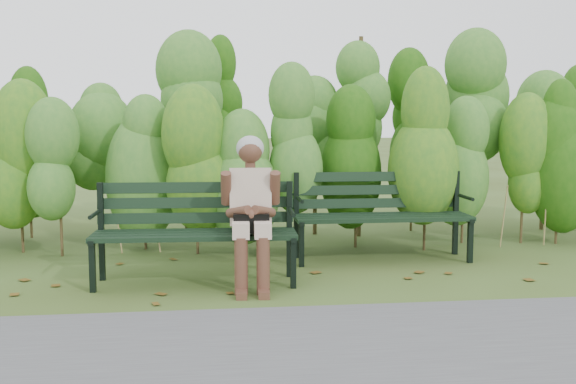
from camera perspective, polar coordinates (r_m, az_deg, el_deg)
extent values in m
plane|color=#384618|center=(6.12, 0.40, -7.36)|extent=(80.00, 80.00, 0.00)
cube|color=#474749|center=(4.04, 4.53, -14.66)|extent=(60.00, 2.50, 0.01)
cylinder|color=#47381E|center=(7.54, -22.21, -2.13)|extent=(0.03, 0.03, 0.80)
ellipsoid|color=#2F6C1F|center=(7.48, -22.42, 2.73)|extent=(0.64, 0.64, 1.44)
cylinder|color=#47381E|center=(7.40, -17.64, -2.10)|extent=(0.03, 0.03, 0.80)
ellipsoid|color=#2F6C1F|center=(7.34, -17.80, 2.85)|extent=(0.64, 0.64, 1.44)
cylinder|color=#47381E|center=(7.31, -12.92, -2.06)|extent=(0.03, 0.03, 0.80)
ellipsoid|color=#2F6C1F|center=(7.25, -13.04, 2.95)|extent=(0.64, 0.64, 1.44)
cylinder|color=#47381E|center=(7.27, -8.11, -2.01)|extent=(0.03, 0.03, 0.80)
ellipsoid|color=#2F6C1F|center=(7.21, -8.19, 3.03)|extent=(0.64, 0.64, 1.44)
cylinder|color=#47381E|center=(7.28, -3.30, -1.94)|extent=(0.03, 0.03, 0.80)
ellipsoid|color=#2F6C1F|center=(7.22, -3.33, 3.09)|extent=(0.64, 0.64, 1.44)
cylinder|color=#47381E|center=(7.35, 1.47, -1.86)|extent=(0.03, 0.03, 0.80)
ellipsoid|color=#2F6C1F|center=(7.28, 1.49, 3.13)|extent=(0.64, 0.64, 1.44)
cylinder|color=#47381E|center=(7.46, 6.13, -1.77)|extent=(0.03, 0.03, 0.80)
ellipsoid|color=#2F6C1F|center=(7.40, 6.19, 3.14)|extent=(0.64, 0.64, 1.44)
cylinder|color=#47381E|center=(7.62, 10.61, -1.67)|extent=(0.03, 0.03, 0.80)
ellipsoid|color=#2F6C1F|center=(7.56, 10.71, 3.14)|extent=(0.64, 0.64, 1.44)
cylinder|color=#47381E|center=(7.83, 14.89, -1.57)|extent=(0.03, 0.03, 0.80)
ellipsoid|color=#2F6C1F|center=(7.77, 15.03, 3.12)|extent=(0.64, 0.64, 1.44)
cylinder|color=#47381E|center=(8.07, 18.93, -1.46)|extent=(0.03, 0.03, 0.80)
ellipsoid|color=#2F6C1F|center=(8.02, 19.09, 3.08)|extent=(0.64, 0.64, 1.44)
cylinder|color=#47381E|center=(8.36, 22.70, -1.35)|extent=(0.03, 0.03, 0.80)
ellipsoid|color=#2F6C1F|center=(8.30, 22.89, 3.03)|extent=(0.64, 0.64, 1.44)
cylinder|color=#47381E|center=(8.46, -20.06, -0.13)|extent=(0.04, 0.04, 1.10)
ellipsoid|color=#1E520F|center=(8.42, -20.29, 5.83)|extent=(0.70, 0.70, 1.98)
cylinder|color=#47381E|center=(8.32, -14.91, -0.06)|extent=(0.04, 0.04, 1.10)
ellipsoid|color=#1E520F|center=(8.27, -15.09, 6.00)|extent=(0.70, 0.70, 1.98)
cylinder|color=#47381E|center=(8.25, -9.62, 0.01)|extent=(0.04, 0.04, 1.10)
ellipsoid|color=#1E520F|center=(8.20, -9.74, 6.13)|extent=(0.70, 0.70, 1.98)
cylinder|color=#47381E|center=(8.25, -4.29, 0.08)|extent=(0.04, 0.04, 1.10)
ellipsoid|color=#1E520F|center=(8.20, -4.34, 6.20)|extent=(0.70, 0.70, 1.98)
cylinder|color=#47381E|center=(8.32, 1.00, 0.15)|extent=(0.04, 0.04, 1.10)
ellipsoid|color=#1E520F|center=(8.27, 1.01, 6.22)|extent=(0.70, 0.70, 1.98)
cylinder|color=#47381E|center=(8.46, 6.16, 0.22)|extent=(0.04, 0.04, 1.10)
ellipsoid|color=#1E520F|center=(8.41, 6.23, 6.19)|extent=(0.70, 0.70, 1.98)
cylinder|color=#47381E|center=(8.67, 11.11, 0.28)|extent=(0.04, 0.04, 1.10)
ellipsoid|color=#1E520F|center=(8.62, 11.24, 6.11)|extent=(0.70, 0.70, 1.98)
cylinder|color=#47381E|center=(8.93, 15.80, 0.34)|extent=(0.04, 0.04, 1.10)
ellipsoid|color=#1E520F|center=(8.89, 15.97, 5.99)|extent=(0.70, 0.70, 1.98)
cylinder|color=#47381E|center=(9.26, 20.19, 0.39)|extent=(0.04, 0.04, 1.10)
ellipsoid|color=#1E520F|center=(9.21, 20.40, 5.84)|extent=(0.70, 0.70, 1.98)
cube|color=brown|center=(5.72, -4.36, -8.33)|extent=(0.09, 0.10, 0.01)
cube|color=brown|center=(5.67, -3.48, -8.44)|extent=(0.09, 0.10, 0.01)
cube|color=brown|center=(7.42, 17.01, -5.16)|extent=(0.11, 0.11, 0.01)
cube|color=brown|center=(6.61, -18.85, -6.63)|extent=(0.09, 0.10, 0.01)
cube|color=brown|center=(7.77, 21.17, -4.81)|extent=(0.08, 0.09, 0.01)
cube|color=brown|center=(5.41, 15.71, -9.42)|extent=(0.09, 0.10, 0.01)
cube|color=brown|center=(6.88, 17.36, -6.08)|extent=(0.11, 0.09, 0.01)
cube|color=brown|center=(6.51, 20.60, -6.91)|extent=(0.11, 0.11, 0.01)
cube|color=brown|center=(5.95, -7.11, -7.79)|extent=(0.10, 0.08, 0.01)
cube|color=brown|center=(6.76, -8.04, -6.07)|extent=(0.08, 0.10, 0.01)
cube|color=brown|center=(6.95, 18.22, -5.98)|extent=(0.09, 0.07, 0.01)
cube|color=brown|center=(6.34, -6.76, -6.89)|extent=(0.10, 0.09, 0.01)
cube|color=brown|center=(6.98, -14.08, -5.81)|extent=(0.11, 0.11, 0.01)
cube|color=brown|center=(5.79, -23.05, -8.66)|extent=(0.10, 0.09, 0.01)
cube|color=brown|center=(5.34, 9.71, -9.46)|extent=(0.08, 0.10, 0.01)
cube|color=brown|center=(6.12, -4.47, -7.34)|extent=(0.11, 0.10, 0.01)
cube|color=brown|center=(5.93, -0.25, -7.79)|extent=(0.07, 0.09, 0.01)
cube|color=black|center=(5.71, -7.99, -3.93)|extent=(1.76, 0.18, 0.04)
cube|color=black|center=(5.83, -7.92, -3.71)|extent=(1.76, 0.18, 0.04)
cube|color=black|center=(5.95, -7.85, -3.51)|extent=(1.76, 0.18, 0.04)
cube|color=black|center=(6.07, -7.79, -3.31)|extent=(1.76, 0.18, 0.04)
cube|color=black|center=(6.14, -7.76, -2.18)|extent=(1.75, 0.13, 0.10)
cube|color=black|center=(6.13, -7.77, -0.90)|extent=(1.75, 0.13, 0.10)
cube|color=black|center=(6.13, -7.78, 0.38)|extent=(1.75, 0.13, 0.10)
cube|color=black|center=(5.85, -16.23, -6.06)|extent=(0.05, 0.05, 0.44)
cube|color=black|center=(6.21, -15.52, -3.26)|extent=(0.05, 0.05, 0.88)
cube|color=black|center=(6.00, -15.92, -3.80)|extent=(0.07, 0.49, 0.04)
cylinder|color=black|center=(5.92, -16.08, -1.84)|extent=(0.05, 0.37, 0.04)
cube|color=black|center=(5.75, 0.45, -6.02)|extent=(0.05, 0.05, 0.44)
cube|color=black|center=(6.12, 0.10, -3.17)|extent=(0.05, 0.05, 0.88)
cube|color=black|center=(5.90, 0.28, -3.72)|extent=(0.07, 0.49, 0.04)
cylinder|color=black|center=(5.82, 0.33, -1.72)|extent=(0.05, 0.37, 0.04)
cube|color=black|center=(6.69, 8.39, -2.36)|extent=(1.78, 0.13, 0.04)
cube|color=black|center=(6.81, 8.12, -2.21)|extent=(1.78, 0.13, 0.04)
cube|color=black|center=(6.92, 7.87, -2.05)|extent=(1.78, 0.13, 0.04)
cube|color=black|center=(7.04, 7.63, -1.91)|extent=(1.78, 0.13, 0.04)
cube|color=black|center=(7.12, 7.47, -0.94)|extent=(1.78, 0.08, 0.10)
cube|color=black|center=(7.11, 7.45, 0.18)|extent=(1.78, 0.08, 0.10)
cube|color=black|center=(7.12, 7.44, 1.30)|extent=(1.78, 0.08, 0.10)
cube|color=black|center=(6.55, 1.15, -4.45)|extent=(0.05, 0.05, 0.44)
cube|color=black|center=(6.93, 0.70, -1.98)|extent=(0.05, 0.05, 0.89)
cube|color=black|center=(6.71, 0.94, -2.43)|extent=(0.06, 0.49, 0.04)
cylinder|color=black|center=(6.63, 0.99, -0.64)|extent=(0.04, 0.37, 0.04)
cube|color=black|center=(6.97, 15.17, -4.01)|extent=(0.05, 0.05, 0.44)
cube|color=black|center=(7.33, 14.02, -1.72)|extent=(0.05, 0.05, 0.89)
cube|color=black|center=(7.12, 14.64, -2.13)|extent=(0.06, 0.49, 0.04)
cylinder|color=black|center=(7.05, 14.83, -0.44)|extent=(0.04, 0.37, 0.04)
cube|color=#C7B19D|center=(5.65, -4.03, -3.05)|extent=(0.16, 0.43, 0.13)
cube|color=#C7B19D|center=(5.66, -2.21, -3.03)|extent=(0.16, 0.43, 0.13)
cylinder|color=#553223|center=(5.54, -3.99, -6.29)|extent=(0.11, 0.11, 0.48)
cylinder|color=#553223|center=(5.55, -2.12, -6.27)|extent=(0.11, 0.11, 0.48)
cube|color=#553223|center=(5.52, -3.96, -8.59)|extent=(0.10, 0.20, 0.06)
cube|color=#553223|center=(5.52, -2.07, -8.57)|extent=(0.10, 0.20, 0.06)
cube|color=#C7B19D|center=(5.89, -3.20, -0.40)|extent=(0.37, 0.27, 0.52)
cylinder|color=#553223|center=(5.84, -3.21, 2.20)|extent=(0.09, 0.09, 0.10)
sphere|color=#553223|center=(5.83, -3.22, 3.47)|extent=(0.21, 0.21, 0.21)
ellipsoid|color=gray|center=(5.85, -3.23, 3.73)|extent=(0.24, 0.23, 0.22)
cylinder|color=#553223|center=(5.80, -5.26, 0.32)|extent=(0.10, 0.21, 0.31)
cylinder|color=#553223|center=(5.81, -1.12, 0.35)|extent=(0.10, 0.21, 0.31)
cylinder|color=#553223|center=(5.69, -4.20, -1.66)|extent=(0.22, 0.27, 0.13)
cylinder|color=#553223|center=(5.70, -2.09, -1.64)|extent=(0.24, 0.26, 0.13)
sphere|color=#553223|center=(5.64, -3.12, -1.94)|extent=(0.11, 0.11, 0.11)
cube|color=black|center=(5.66, -3.12, -2.63)|extent=(0.30, 0.13, 0.16)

